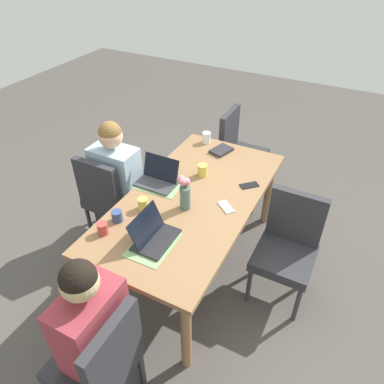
# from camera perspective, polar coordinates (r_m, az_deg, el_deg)

# --- Properties ---
(ground_plane) EXTENTS (10.00, 10.00, 0.00)m
(ground_plane) POSITION_cam_1_polar(r_m,az_deg,el_deg) (3.34, 0.00, -10.90)
(ground_plane) COLOR #4C4742
(dining_table) EXTENTS (1.85, 0.95, 0.74)m
(dining_table) POSITION_cam_1_polar(r_m,az_deg,el_deg) (2.89, 0.00, -2.07)
(dining_table) COLOR olive
(dining_table) RESTS_ON ground_plane
(chair_head_right_left_near) EXTENTS (0.44, 0.44, 0.90)m
(chair_head_right_left_near) POSITION_cam_1_polar(r_m,az_deg,el_deg) (2.31, -14.01, -24.23)
(chair_head_right_left_near) COLOR #2D2D33
(chair_head_right_left_near) RESTS_ON ground_plane
(person_head_right_left_near) EXTENTS (0.40, 0.36, 1.19)m
(person_head_right_left_near) POSITION_cam_1_polar(r_m,az_deg,el_deg) (2.34, -14.66, -21.94)
(person_head_right_left_near) COLOR #2D2D33
(person_head_right_left_near) RESTS_ON ground_plane
(chair_near_left_mid) EXTENTS (0.44, 0.44, 0.90)m
(chair_near_left_mid) POSITION_cam_1_polar(r_m,az_deg,el_deg) (3.35, -12.95, -0.42)
(chair_near_left_mid) COLOR #2D2D33
(chair_near_left_mid) RESTS_ON ground_plane
(person_near_left_mid) EXTENTS (0.36, 0.40, 1.19)m
(person_near_left_mid) POSITION_cam_1_polar(r_m,az_deg,el_deg) (3.34, -11.43, 0.36)
(person_near_left_mid) COLOR #2D2D33
(person_near_left_mid) RESTS_ON ground_plane
(chair_far_left_far) EXTENTS (0.44, 0.44, 0.90)m
(chair_far_left_far) POSITION_cam_1_polar(r_m,az_deg,el_deg) (2.90, 14.87, -7.76)
(chair_far_left_far) COLOR #2D2D33
(chair_far_left_far) RESTS_ON ground_plane
(chair_head_left_right_near) EXTENTS (0.44, 0.44, 0.90)m
(chair_head_left_right_near) POSITION_cam_1_polar(r_m,az_deg,el_deg) (3.99, 7.24, 6.92)
(chair_head_left_right_near) COLOR #2D2D33
(chair_head_left_right_near) RESTS_ON ground_plane
(flower_vase) EXTENTS (0.10, 0.10, 0.28)m
(flower_vase) POSITION_cam_1_polar(r_m,az_deg,el_deg) (2.65, -1.17, 0.06)
(flower_vase) COLOR #4C6B60
(flower_vase) RESTS_ON dining_table
(placemat_head_right_left_near) EXTENTS (0.36, 0.27, 0.00)m
(placemat_head_right_left_near) POSITION_cam_1_polar(r_m,az_deg,el_deg) (2.46, -6.11, -8.16)
(placemat_head_right_left_near) COLOR #7FAD70
(placemat_head_right_left_near) RESTS_ON dining_table
(placemat_near_left_mid) EXTENTS (0.28, 0.38, 0.00)m
(placemat_near_left_mid) POSITION_cam_1_polar(r_m,az_deg,el_deg) (2.97, -5.23, 1.13)
(placemat_near_left_mid) COLOR #7FAD70
(placemat_near_left_mid) RESTS_ON dining_table
(laptop_near_left_mid) EXTENTS (0.22, 0.32, 0.21)m
(laptop_near_left_mid) POSITION_cam_1_polar(r_m,az_deg,el_deg) (2.98, -5.37, 2.12)
(laptop_near_left_mid) COLOR #38383D
(laptop_near_left_mid) RESTS_ON dining_table
(laptop_head_right_left_near) EXTENTS (0.32, 0.22, 0.20)m
(laptop_head_right_left_near) POSITION_cam_1_polar(r_m,az_deg,el_deg) (2.46, -6.13, -6.76)
(laptop_head_right_left_near) COLOR black
(laptop_head_right_left_near) RESTS_ON dining_table
(coffee_mug_near_left) EXTENTS (0.07, 0.07, 0.09)m
(coffee_mug_near_left) POSITION_cam_1_polar(r_m,az_deg,el_deg) (2.57, -13.84, -5.58)
(coffee_mug_near_left) COLOR #AD3D38
(coffee_mug_near_left) RESTS_ON dining_table
(coffee_mug_near_right) EXTENTS (0.08, 0.08, 0.10)m
(coffee_mug_near_right) POSITION_cam_1_polar(r_m,az_deg,el_deg) (3.54, 2.28, 8.53)
(coffee_mug_near_right) COLOR white
(coffee_mug_near_right) RESTS_ON dining_table
(coffee_mug_centre_left) EXTENTS (0.08, 0.08, 0.09)m
(coffee_mug_centre_left) POSITION_cam_1_polar(r_m,az_deg,el_deg) (2.72, -7.69, -1.85)
(coffee_mug_centre_left) COLOR #DBC64C
(coffee_mug_centre_left) RESTS_ON dining_table
(coffee_mug_centre_right) EXTENTS (0.08, 0.08, 0.08)m
(coffee_mug_centre_right) POSITION_cam_1_polar(r_m,az_deg,el_deg) (2.65, -11.67, -3.71)
(coffee_mug_centre_right) COLOR #33477A
(coffee_mug_centre_right) RESTS_ON dining_table
(coffee_mug_far_left) EXTENTS (0.08, 0.08, 0.10)m
(coffee_mug_far_left) POSITION_cam_1_polar(r_m,az_deg,el_deg) (3.05, 1.64, 3.44)
(coffee_mug_far_left) COLOR #DBC64C
(coffee_mug_far_left) RESTS_ON dining_table
(book_red_cover) EXTENTS (0.23, 0.19, 0.03)m
(book_red_cover) POSITION_cam_1_polar(r_m,az_deg,el_deg) (3.41, 4.62, 6.52)
(book_red_cover) COLOR #28282D
(book_red_cover) RESTS_ON dining_table
(phone_black) EXTENTS (0.16, 0.16, 0.01)m
(phone_black) POSITION_cam_1_polar(r_m,az_deg,el_deg) (2.99, 8.98, 1.04)
(phone_black) COLOR black
(phone_black) RESTS_ON dining_table
(phone_silver) EXTENTS (0.15, 0.16, 0.01)m
(phone_silver) POSITION_cam_1_polar(r_m,az_deg,el_deg) (2.75, 5.34, -2.34)
(phone_silver) COLOR silver
(phone_silver) RESTS_ON dining_table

